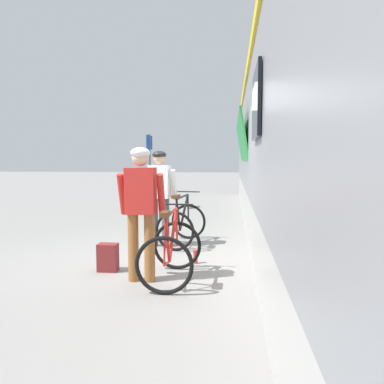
{
  "coord_description": "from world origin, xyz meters",
  "views": [
    {
      "loc": [
        1.0,
        -5.61,
        1.61
      ],
      "look_at": [
        0.32,
        0.57,
        1.05
      ],
      "focal_mm": 34.1,
      "sensor_mm": 36.0,
      "label": 1
    }
  ],
  "objects_px": {
    "cyclist_far_in_white": "(160,190)",
    "platform_sign_post": "(149,159)",
    "train_car": "(352,135)",
    "cyclist_near_in_red": "(141,202)",
    "water_bottle_near_the_bikes": "(195,257)",
    "bicycle_near_red": "(171,251)",
    "backpack_on_platform": "(108,257)",
    "bicycle_far_black": "(182,224)"
  },
  "relations": [
    {
      "from": "cyclist_far_in_white",
      "to": "platform_sign_post",
      "type": "bearing_deg",
      "value": 104.98
    },
    {
      "from": "platform_sign_post",
      "to": "cyclist_near_in_red",
      "type": "bearing_deg",
      "value": -77.99
    },
    {
      "from": "platform_sign_post",
      "to": "train_car",
      "type": "bearing_deg",
      "value": -52.08
    },
    {
      "from": "train_car",
      "to": "bicycle_far_black",
      "type": "xyz_separation_m",
      "value": [
        -2.73,
        0.94,
        -1.56
      ]
    },
    {
      "from": "cyclist_near_in_red",
      "to": "backpack_on_platform",
      "type": "distance_m",
      "value": 1.1
    },
    {
      "from": "bicycle_near_red",
      "to": "platform_sign_post",
      "type": "bearing_deg",
      "value": 105.16
    },
    {
      "from": "cyclist_near_in_red",
      "to": "bicycle_near_red",
      "type": "xyz_separation_m",
      "value": [
        0.39,
        0.04,
        -0.65
      ]
    },
    {
      "from": "cyclist_far_in_white",
      "to": "bicycle_near_red",
      "type": "bearing_deg",
      "value": -74.37
    },
    {
      "from": "train_car",
      "to": "bicycle_near_red",
      "type": "relative_size",
      "value": 19.91
    },
    {
      "from": "bicycle_far_black",
      "to": "platform_sign_post",
      "type": "xyz_separation_m",
      "value": [
        -1.71,
        4.75,
        1.22
      ]
    },
    {
      "from": "train_car",
      "to": "bicycle_near_red",
      "type": "xyz_separation_m",
      "value": [
        -2.59,
        -1.13,
        -1.56
      ]
    },
    {
      "from": "bicycle_near_red",
      "to": "water_bottle_near_the_bikes",
      "type": "height_order",
      "value": "bicycle_near_red"
    },
    {
      "from": "cyclist_near_in_red",
      "to": "backpack_on_platform",
      "type": "xyz_separation_m",
      "value": [
        -0.59,
        0.36,
        -0.85
      ]
    },
    {
      "from": "bicycle_near_red",
      "to": "bicycle_far_black",
      "type": "height_order",
      "value": "same"
    },
    {
      "from": "backpack_on_platform",
      "to": "cyclist_near_in_red",
      "type": "bearing_deg",
      "value": -31.35
    },
    {
      "from": "cyclist_near_in_red",
      "to": "water_bottle_near_the_bikes",
      "type": "height_order",
      "value": "cyclist_near_in_red"
    },
    {
      "from": "train_car",
      "to": "cyclist_near_in_red",
      "type": "bearing_deg",
      "value": -158.56
    },
    {
      "from": "water_bottle_near_the_bikes",
      "to": "platform_sign_post",
      "type": "distance_m",
      "value": 6.51
    },
    {
      "from": "cyclist_far_in_white",
      "to": "bicycle_far_black",
      "type": "distance_m",
      "value": 0.78
    },
    {
      "from": "cyclist_near_in_red",
      "to": "cyclist_far_in_white",
      "type": "relative_size",
      "value": 1.0
    },
    {
      "from": "bicycle_far_black",
      "to": "cyclist_near_in_red",
      "type": "bearing_deg",
      "value": -96.63
    },
    {
      "from": "cyclist_near_in_red",
      "to": "bicycle_far_black",
      "type": "distance_m",
      "value": 2.22
    },
    {
      "from": "bicycle_near_red",
      "to": "bicycle_far_black",
      "type": "relative_size",
      "value": 0.94
    },
    {
      "from": "cyclist_near_in_red",
      "to": "bicycle_near_red",
      "type": "distance_m",
      "value": 0.76
    },
    {
      "from": "cyclist_far_in_white",
      "to": "bicycle_near_red",
      "type": "distance_m",
      "value": 2.07
    },
    {
      "from": "water_bottle_near_the_bikes",
      "to": "bicycle_near_red",
      "type": "bearing_deg",
      "value": -105.75
    },
    {
      "from": "cyclist_near_in_red",
      "to": "water_bottle_near_the_bikes",
      "type": "xyz_separation_m",
      "value": [
        0.63,
        0.88,
        -0.95
      ]
    },
    {
      "from": "train_car",
      "to": "bicycle_far_black",
      "type": "relative_size",
      "value": 18.67
    },
    {
      "from": "train_car",
      "to": "water_bottle_near_the_bikes",
      "type": "xyz_separation_m",
      "value": [
        -2.35,
        -0.28,
        -1.86
      ]
    },
    {
      "from": "train_car",
      "to": "platform_sign_post",
      "type": "distance_m",
      "value": 7.23
    },
    {
      "from": "cyclist_far_in_white",
      "to": "bicycle_near_red",
      "type": "relative_size",
      "value": 1.64
    },
    {
      "from": "train_car",
      "to": "backpack_on_platform",
      "type": "bearing_deg",
      "value": -167.25
    },
    {
      "from": "bicycle_far_black",
      "to": "platform_sign_post",
      "type": "relative_size",
      "value": 0.48
    },
    {
      "from": "backpack_on_platform",
      "to": "platform_sign_post",
      "type": "height_order",
      "value": "platform_sign_post"
    },
    {
      "from": "cyclist_far_in_white",
      "to": "bicycle_near_red",
      "type": "height_order",
      "value": "cyclist_far_in_white"
    },
    {
      "from": "train_car",
      "to": "cyclist_far_in_white",
      "type": "height_order",
      "value": "train_car"
    },
    {
      "from": "cyclist_near_in_red",
      "to": "cyclist_far_in_white",
      "type": "xyz_separation_m",
      "value": [
        -0.14,
        1.94,
        0.0
      ]
    },
    {
      "from": "bicycle_near_red",
      "to": "backpack_on_platform",
      "type": "xyz_separation_m",
      "value": [
        -0.98,
        0.32,
        -0.2
      ]
    },
    {
      "from": "water_bottle_near_the_bikes",
      "to": "platform_sign_post",
      "type": "bearing_deg",
      "value": 109.22
    },
    {
      "from": "bicycle_far_black",
      "to": "water_bottle_near_the_bikes",
      "type": "distance_m",
      "value": 1.32
    },
    {
      "from": "cyclist_near_in_red",
      "to": "platform_sign_post",
      "type": "distance_m",
      "value": 7.04
    },
    {
      "from": "bicycle_near_red",
      "to": "backpack_on_platform",
      "type": "bearing_deg",
      "value": 161.94
    }
  ]
}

